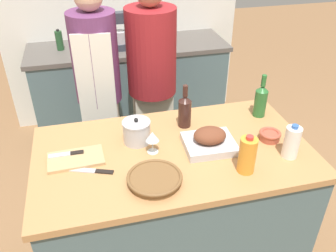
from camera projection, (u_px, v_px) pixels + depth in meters
kitchen_island at (173, 207)px, 2.23m from camera, size 1.54×0.87×0.89m
back_counter at (131, 89)px, 3.59m from camera, size 1.87×0.60×0.91m
roasting_pan at (209, 140)px, 1.99m from camera, size 0.29×0.26×0.12m
wicker_basket at (155, 179)px, 1.75m from camera, size 0.28×0.28×0.04m
cutting_board at (76, 159)px, 1.91m from camera, size 0.30×0.18×0.02m
stock_pot at (137, 131)px, 2.03m from camera, size 0.16×0.16×0.16m
mixing_bowl at (270, 135)px, 2.06m from camera, size 0.12×0.12×0.05m
juice_jug at (247, 155)px, 1.79m from camera, size 0.09×0.09×0.21m
milk_jug at (292, 142)px, 1.90m from camera, size 0.08×0.08×0.20m
wine_bottle_green at (261, 100)px, 2.25m from camera, size 0.08×0.08×0.28m
wine_bottle_dark at (185, 110)px, 2.15m from camera, size 0.08×0.08×0.27m
wine_glass_left at (152, 137)px, 1.92m from camera, size 0.07×0.07×0.13m
knife_chef at (92, 171)px, 1.83m from camera, size 0.24×0.12×0.01m
knife_paring at (67, 154)px, 1.92m from camera, size 0.19×0.03×0.01m
stand_mixer at (122, 34)px, 3.19m from camera, size 0.18×0.14×0.33m
condiment_bottle_tall at (59, 40)px, 3.20m from camera, size 0.06×0.06×0.19m
condiment_bottle_short at (161, 31)px, 3.46m from camera, size 0.07×0.07×0.16m
condiment_bottle_extra at (170, 29)px, 3.45m from camera, size 0.05×0.05×0.22m
person_cook_aproned at (98, 85)px, 2.66m from camera, size 0.34×0.35×1.63m
person_cook_guest at (152, 78)px, 2.78m from camera, size 0.38×0.38×1.63m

